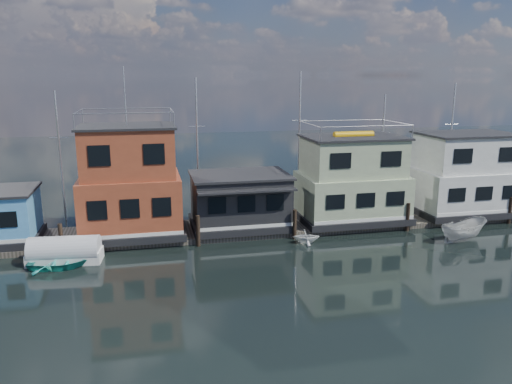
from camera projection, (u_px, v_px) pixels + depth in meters
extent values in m
plane|color=black|center=(291.00, 296.00, 27.00)|extent=(160.00, 160.00, 0.00)
cube|color=#595147|center=(246.00, 228.00, 38.36)|extent=(48.00, 5.00, 0.40)
cube|color=black|center=(133.00, 229.00, 36.46)|extent=(7.40, 5.90, 0.50)
cube|color=#964025|center=(131.00, 201.00, 35.98)|extent=(7.00, 5.50, 3.74)
cube|color=#964025|center=(128.00, 152.00, 35.15)|extent=(6.30, 4.95, 3.46)
cube|color=black|center=(127.00, 126.00, 34.74)|extent=(6.65, 5.23, 0.16)
cylinder|color=silver|center=(125.00, 96.00, 34.27)|extent=(0.08, 0.08, 4.00)
cube|color=black|center=(240.00, 223.00, 38.15)|extent=(7.40, 5.40, 0.50)
cube|color=black|center=(240.00, 198.00, 37.71)|extent=(7.00, 5.00, 3.40)
cube|color=black|center=(240.00, 175.00, 37.30)|extent=(7.30, 5.30, 0.16)
cube|color=black|center=(247.00, 191.00, 34.77)|extent=(7.00, 1.20, 0.12)
cube|color=black|center=(350.00, 216.00, 40.05)|extent=(8.40, 5.90, 0.50)
cube|color=#A3B38A|center=(351.00, 194.00, 39.64)|extent=(8.00, 5.50, 3.12)
cube|color=#A3B38A|center=(353.00, 156.00, 38.96)|extent=(7.20, 4.95, 2.88)
cube|color=black|center=(354.00, 137.00, 38.61)|extent=(7.60, 5.23, 0.16)
cylinder|color=#E49F07|center=(354.00, 135.00, 38.57)|extent=(3.20, 0.56, 0.56)
cube|color=black|center=(461.00, 209.00, 42.17)|extent=(8.40, 5.90, 0.50)
cube|color=silver|center=(463.00, 188.00, 41.75)|extent=(8.00, 5.50, 3.12)
cube|color=silver|center=(466.00, 152.00, 41.07)|extent=(7.20, 4.95, 2.88)
cube|color=black|center=(468.00, 134.00, 40.72)|extent=(7.60, 5.23, 0.16)
cylinder|color=#2D2116|center=(61.00, 240.00, 32.74)|extent=(0.28, 0.28, 2.20)
cylinder|color=#2D2116|center=(198.00, 231.00, 34.65)|extent=(0.28, 0.28, 2.20)
cylinder|color=#2D2116|center=(295.00, 225.00, 36.13)|extent=(0.28, 0.28, 2.20)
cylinder|color=#2D2116|center=(408.00, 217.00, 38.03)|extent=(0.28, 0.28, 2.20)
cylinder|color=#2D2116|center=(510.00, 210.00, 39.93)|extent=(0.28, 0.28, 2.20)
cylinder|color=silver|center=(60.00, 157.00, 39.95)|extent=(0.16, 0.16, 10.50)
cylinder|color=silver|center=(59.00, 138.00, 39.59)|extent=(1.40, 0.06, 0.06)
cylinder|color=silver|center=(197.00, 147.00, 42.16)|extent=(0.16, 0.16, 11.50)
cylinder|color=silver|center=(197.00, 126.00, 41.77)|extent=(1.40, 0.06, 0.06)
cylinder|color=silver|center=(299.00, 141.00, 44.01)|extent=(0.16, 0.16, 12.00)
cylinder|color=silver|center=(300.00, 120.00, 43.60)|extent=(1.40, 0.06, 0.06)
cylinder|color=silver|center=(382.00, 149.00, 45.93)|extent=(0.16, 0.16, 10.00)
cylinder|color=silver|center=(383.00, 133.00, 45.58)|extent=(1.40, 0.06, 0.06)
cylinder|color=silver|center=(450.00, 142.00, 47.29)|extent=(0.16, 0.16, 11.00)
cylinder|color=silver|center=(452.00, 124.00, 46.91)|extent=(1.40, 0.06, 0.06)
imported|color=teal|center=(58.00, 263.00, 30.77)|extent=(3.73, 2.81, 0.73)
cube|color=silver|center=(65.00, 257.00, 31.79)|extent=(4.66, 2.14, 0.75)
cylinder|color=#B9BABE|center=(65.00, 250.00, 31.69)|extent=(4.46, 2.23, 1.83)
imported|color=beige|center=(463.00, 230.00, 35.83)|extent=(4.29, 2.38, 1.57)
imported|color=white|center=(306.00, 236.00, 35.38)|extent=(2.19, 1.99, 1.01)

